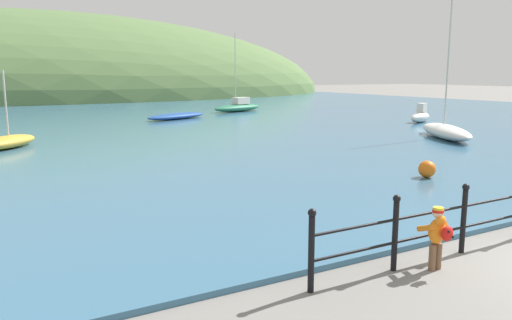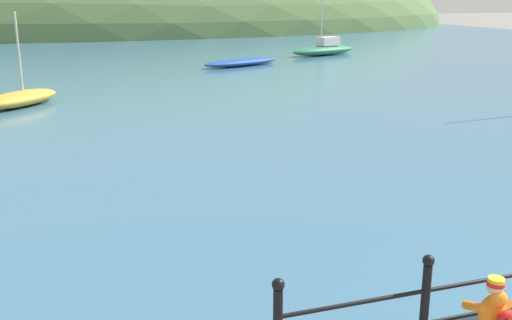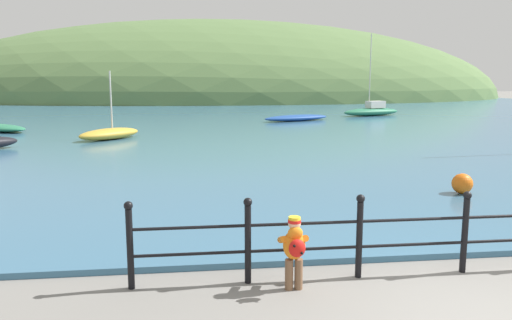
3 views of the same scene
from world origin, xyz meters
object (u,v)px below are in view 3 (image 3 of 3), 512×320
child_in_coat (294,246)px  boat_green_fishing (372,111)px  boat_nearest_quay (297,118)px  boat_far_right (110,134)px  mooring_buoy (462,184)px

child_in_coat → boat_green_fishing: boat_green_fishing is taller
boat_nearest_quay → boat_far_right: bearing=-140.0°
child_in_coat → boat_nearest_quay: size_ratio=0.21×
boat_green_fishing → boat_far_right: bearing=-143.4°
boat_green_fishing → boat_far_right: 20.90m
child_in_coat → boat_green_fishing: (11.72, 29.19, -0.14)m
boat_green_fishing → mooring_buoy: 25.45m
child_in_coat → boat_green_fishing: 31.46m
child_in_coat → mooring_buoy: size_ratio=2.08×
boat_far_right → boat_green_fishing: bearing=36.6°
boat_far_right → child_in_coat: bearing=-73.2°
boat_green_fishing → boat_nearest_quay: size_ratio=1.21×
child_in_coat → mooring_buoy: child_in_coat is taller
boat_nearest_quay → mooring_buoy: (-0.32, -20.77, 0.04)m
boat_nearest_quay → boat_far_right: size_ratio=1.57×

